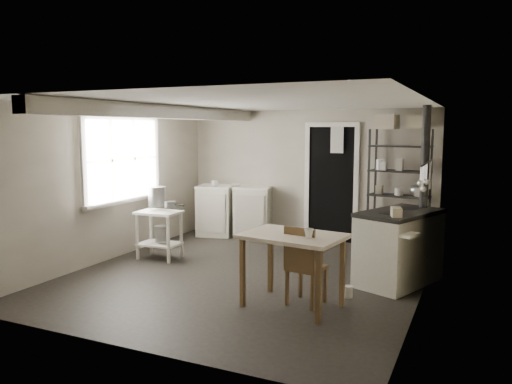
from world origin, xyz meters
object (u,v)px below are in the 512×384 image
at_px(base_cabinets, 234,211).
at_px(chair, 307,262).
at_px(shelf_rack, 399,193).
at_px(prep_table, 159,233).
at_px(stockpot, 157,196).
at_px(flour_sack, 371,238).
at_px(work_table, 292,273).
at_px(stove, 399,250).

relative_size(base_cabinets, chair, 1.56).
height_order(shelf_rack, chair, shelf_rack).
relative_size(prep_table, shelf_rack, 0.37).
relative_size(stockpot, flour_sack, 0.63).
bearing_deg(flour_sack, base_cabinets, 174.68).
bearing_deg(prep_table, chair, -19.89).
bearing_deg(stockpot, chair, -21.11).
xyz_separation_m(work_table, flour_sack, (0.30, 2.81, -0.14)).
distance_m(stove, chair, 1.47).
height_order(chair, flour_sack, chair).
height_order(work_table, chair, chair).
relative_size(prep_table, stove, 0.61).
relative_size(work_table, flour_sack, 2.33).
distance_m(stove, work_table, 1.65).
distance_m(shelf_rack, work_table, 3.16).
height_order(base_cabinets, shelf_rack, shelf_rack).
bearing_deg(chair, flour_sack, 94.82).
height_order(stockpot, chair, stockpot).
bearing_deg(base_cabinets, chair, -63.42).
relative_size(prep_table, flour_sack, 1.58).
bearing_deg(work_table, shelf_rack, 77.55).
relative_size(stove, chair, 1.31).
bearing_deg(base_cabinets, prep_table, -111.52).
distance_m(stockpot, stove, 3.64).
distance_m(chair, flour_sack, 2.68).
height_order(prep_table, stockpot, stockpot).
bearing_deg(prep_table, base_cabinets, 81.24).
distance_m(prep_table, stove, 3.51).
height_order(stove, work_table, stove).
bearing_deg(shelf_rack, stockpot, -142.76).
height_order(prep_table, work_table, work_table).
height_order(stockpot, work_table, stockpot).
bearing_deg(flour_sack, shelf_rack, 31.27).
height_order(prep_table, stove, stove).
height_order(shelf_rack, stove, shelf_rack).
height_order(base_cabinets, stove, base_cabinets).
height_order(prep_table, shelf_rack, shelf_rack).
bearing_deg(work_table, prep_table, 156.62).
relative_size(prep_table, chair, 0.81).
xyz_separation_m(shelf_rack, flour_sack, (-0.37, -0.23, -0.71)).
bearing_deg(stockpot, work_table, -24.47).
bearing_deg(base_cabinets, shelf_rack, -13.03).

